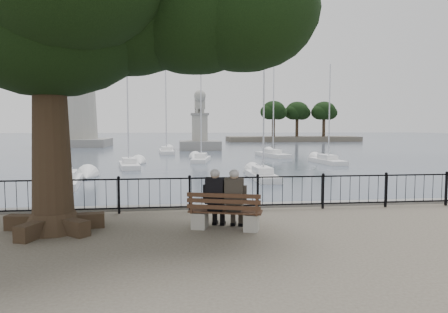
{
  "coord_description": "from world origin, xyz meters",
  "views": [
    {
      "loc": [
        -1.35,
        -8.94,
        2.48
      ],
      "look_at": [
        0.0,
        2.5,
        1.6
      ],
      "focal_mm": 32.0,
      "sensor_mm": 36.0,
      "label": 1
    }
  ],
  "objects": [
    {
      "name": "sailboat_d",
      "position": [
        12.61,
        26.82,
        -0.71
      ],
      "size": [
        1.96,
        5.44,
        9.31
      ],
      "color": "white",
      "rests_on": "ground"
    },
    {
      "name": "person_right",
      "position": [
        0.02,
        0.43,
        0.67
      ],
      "size": [
        0.56,
        0.8,
        1.46
      ],
      "color": "#29251F",
      "rests_on": "ground"
    },
    {
      "name": "person_left",
      "position": [
        -0.42,
        0.56,
        0.67
      ],
      "size": [
        0.56,
        0.8,
        1.46
      ],
      "color": "black",
      "rests_on": "ground"
    },
    {
      "name": "lighthouse",
      "position": [
        -18.0,
        62.0,
        11.64
      ],
      "size": [
        9.8,
        9.8,
        30.04
      ],
      "color": "slate",
      "rests_on": "ground"
    },
    {
      "name": "sailboat_c",
      "position": [
        4.22,
        16.64,
        -0.7
      ],
      "size": [
        1.5,
        4.99,
        9.43
      ],
      "color": "white",
      "rests_on": "ground"
    },
    {
      "name": "railing",
      "position": [
        0.0,
        2.5,
        0.56
      ],
      "size": [
        22.06,
        0.06,
        1.0
      ],
      "color": "black",
      "rests_on": "ground"
    },
    {
      "name": "bench",
      "position": [
        -0.22,
        0.4,
        0.32
      ],
      "size": [
        1.83,
        1.02,
        0.92
      ],
      "color": "gray",
      "rests_on": "ground"
    },
    {
      "name": "lion_monument",
      "position": [
        2.0,
        49.93,
        1.2
      ],
      "size": [
        5.95,
        5.95,
        8.78
      ],
      "color": "slate",
      "rests_on": "ground"
    },
    {
      "name": "sailboat_b",
      "position": [
        -5.36,
        25.1,
        -0.66
      ],
      "size": [
        2.39,
        5.4,
        11.58
      ],
      "color": "white",
      "rests_on": "ground"
    },
    {
      "name": "sailboat_h",
      "position": [
        -2.68,
        42.45,
        -0.58
      ],
      "size": [
        2.17,
        6.25,
        15.4
      ],
      "color": "white",
      "rests_on": "ground"
    },
    {
      "name": "sailboat_a",
      "position": [
        -7.86,
        15.28,
        -0.7
      ],
      "size": [
        2.34,
        5.67,
        10.1
      ],
      "color": "white",
      "rests_on": "ground"
    },
    {
      "name": "sailboat_e",
      "position": [
        -14.92,
        32.76,
        -0.66
      ],
      "size": [
        3.17,
        5.4,
        11.29
      ],
      "color": "white",
      "rests_on": "ground"
    },
    {
      "name": "sailboat_g",
      "position": [
        9.4,
        35.23,
        -0.68
      ],
      "size": [
        3.01,
        6.2,
        11.48
      ],
      "color": "white",
      "rests_on": "ground"
    },
    {
      "name": "far_shore",
      "position": [
        25.54,
        79.46,
        3.0
      ],
      "size": [
        30.0,
        8.6,
        9.18
      ],
      "color": "#4F493E",
      "rests_on": "ground"
    },
    {
      "name": "harbor",
      "position": [
        0.0,
        3.0,
        -0.5
      ],
      "size": [
        260.0,
        260.0,
        1.2
      ],
      "color": "slate",
      "rests_on": "ground"
    },
    {
      "name": "sailboat_f",
      "position": [
        1.0,
        30.24,
        -0.69
      ],
      "size": [
        2.3,
        5.21,
        9.9
      ],
      "color": "white",
      "rests_on": "ground"
    }
  ]
}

